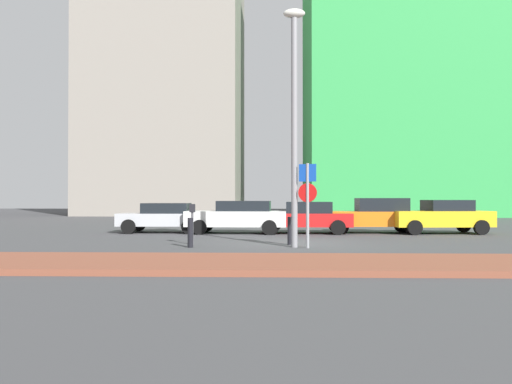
{
  "coord_description": "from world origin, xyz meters",
  "views": [
    {
      "loc": [
        -0.61,
        -18.4,
        1.57
      ],
      "look_at": [
        -1.29,
        1.91,
        1.81
      ],
      "focal_mm": 36.89,
      "sensor_mm": 36.0,
      "label": 1
    }
  ],
  "objects_px": {
    "parked_car_white": "(238,216)",
    "parked_car_red": "(306,217)",
    "parked_car_orange": "(375,215)",
    "parking_sign_post": "(308,195)",
    "traffic_bollard_mid": "(290,231)",
    "parking_meter": "(192,218)",
    "parked_car_yellow": "(441,216)",
    "traffic_bollard_near": "(190,233)",
    "street_lamp": "(294,108)",
    "parked_car_silver": "(164,217)"
  },
  "relations": [
    {
      "from": "traffic_bollard_near",
      "to": "traffic_bollard_mid",
      "type": "height_order",
      "value": "traffic_bollard_mid"
    },
    {
      "from": "parked_car_red",
      "to": "parking_sign_post",
      "type": "height_order",
      "value": "parking_sign_post"
    },
    {
      "from": "parked_car_silver",
      "to": "parked_car_white",
      "type": "xyz_separation_m",
      "value": [
        3.44,
        -0.39,
        0.05
      ]
    },
    {
      "from": "parked_car_orange",
      "to": "street_lamp",
      "type": "xyz_separation_m",
      "value": [
        -3.94,
        -7.07,
        3.66
      ]
    },
    {
      "from": "parking_meter",
      "to": "traffic_bollard_mid",
      "type": "xyz_separation_m",
      "value": [
        3.3,
        0.05,
        -0.42
      ]
    },
    {
      "from": "parked_car_white",
      "to": "parking_sign_post",
      "type": "relative_size",
      "value": 1.68
    },
    {
      "from": "parked_car_orange",
      "to": "parked_car_yellow",
      "type": "relative_size",
      "value": 1.03
    },
    {
      "from": "parked_car_yellow",
      "to": "street_lamp",
      "type": "xyz_separation_m",
      "value": [
        -6.78,
        -6.72,
        3.7
      ]
    },
    {
      "from": "parked_car_red",
      "to": "traffic_bollard_mid",
      "type": "relative_size",
      "value": 4.5
    },
    {
      "from": "parked_car_white",
      "to": "parking_sign_post",
      "type": "distance_m",
      "value": 7.41
    },
    {
      "from": "parked_car_white",
      "to": "parked_car_orange",
      "type": "bearing_deg",
      "value": 4.28
    },
    {
      "from": "parked_car_silver",
      "to": "traffic_bollard_near",
      "type": "relative_size",
      "value": 4.18
    },
    {
      "from": "parked_car_orange",
      "to": "traffic_bollard_near",
      "type": "xyz_separation_m",
      "value": [
        -7.26,
        -7.24,
        -0.34
      ]
    },
    {
      "from": "parked_car_yellow",
      "to": "traffic_bollard_mid",
      "type": "bearing_deg",
      "value": -140.1
    },
    {
      "from": "parking_meter",
      "to": "parked_car_white",
      "type": "bearing_deg",
      "value": 78.36
    },
    {
      "from": "parked_car_orange",
      "to": "parked_car_red",
      "type": "bearing_deg",
      "value": -173.35
    },
    {
      "from": "parked_car_white",
      "to": "parked_car_red",
      "type": "height_order",
      "value": "parked_car_white"
    },
    {
      "from": "street_lamp",
      "to": "parking_sign_post",
      "type": "bearing_deg",
      "value": -31.72
    },
    {
      "from": "parked_car_orange",
      "to": "traffic_bollard_mid",
      "type": "distance_m",
      "value": 7.36
    },
    {
      "from": "parked_car_white",
      "to": "traffic_bollard_mid",
      "type": "bearing_deg",
      "value": -69.41
    },
    {
      "from": "parking_sign_post",
      "to": "parking_meter",
      "type": "distance_m",
      "value": 4.07
    },
    {
      "from": "parked_car_yellow",
      "to": "traffic_bollard_near",
      "type": "bearing_deg",
      "value": -145.71
    },
    {
      "from": "parking_sign_post",
      "to": "traffic_bollard_near",
      "type": "bearing_deg",
      "value": 178.83
    },
    {
      "from": "parked_car_white",
      "to": "parking_sign_post",
      "type": "xyz_separation_m",
      "value": [
        2.65,
        -6.85,
        0.9
      ]
    },
    {
      "from": "parked_car_red",
      "to": "traffic_bollard_mid",
      "type": "height_order",
      "value": "parked_car_red"
    },
    {
      "from": "parked_car_silver",
      "to": "parked_car_white",
      "type": "distance_m",
      "value": 3.46
    },
    {
      "from": "parked_car_white",
      "to": "parked_car_orange",
      "type": "xyz_separation_m",
      "value": [
        6.19,
        0.46,
        0.03
      ]
    },
    {
      "from": "parked_car_white",
      "to": "parked_car_yellow",
      "type": "distance_m",
      "value": 9.03
    },
    {
      "from": "parking_sign_post",
      "to": "traffic_bollard_mid",
      "type": "xyz_separation_m",
      "value": [
        -0.53,
        1.19,
        -1.21
      ]
    },
    {
      "from": "parked_car_silver",
      "to": "parked_car_white",
      "type": "bearing_deg",
      "value": -6.41
    },
    {
      "from": "parked_car_white",
      "to": "street_lamp",
      "type": "distance_m",
      "value": 7.89
    },
    {
      "from": "parked_car_yellow",
      "to": "traffic_bollard_mid",
      "type": "distance_m",
      "value": 9.01
    },
    {
      "from": "parking_sign_post",
      "to": "parking_meter",
      "type": "height_order",
      "value": "parking_sign_post"
    },
    {
      "from": "parked_car_red",
      "to": "parked_car_orange",
      "type": "relative_size",
      "value": 0.94
    },
    {
      "from": "street_lamp",
      "to": "parked_car_red",
      "type": "bearing_deg",
      "value": 83.39
    },
    {
      "from": "parking_meter",
      "to": "parked_car_yellow",
      "type": "bearing_deg",
      "value": 29.7
    },
    {
      "from": "parking_sign_post",
      "to": "street_lamp",
      "type": "distance_m",
      "value": 2.83
    },
    {
      "from": "parked_car_white",
      "to": "parking_meter",
      "type": "relative_size",
      "value": 3.28
    },
    {
      "from": "parked_car_orange",
      "to": "traffic_bollard_near",
      "type": "bearing_deg",
      "value": -135.08
    },
    {
      "from": "parked_car_white",
      "to": "parking_sign_post",
      "type": "height_order",
      "value": "parking_sign_post"
    },
    {
      "from": "parked_car_red",
      "to": "parked_car_orange",
      "type": "distance_m",
      "value": 3.19
    },
    {
      "from": "street_lamp",
      "to": "traffic_bollard_near",
      "type": "distance_m",
      "value": 5.2
    },
    {
      "from": "parked_car_yellow",
      "to": "parking_meter",
      "type": "distance_m",
      "value": 11.75
    },
    {
      "from": "parked_car_yellow",
      "to": "parked_car_orange",
      "type": "bearing_deg",
      "value": 172.95
    },
    {
      "from": "parked_car_silver",
      "to": "parked_car_yellow",
      "type": "distance_m",
      "value": 12.47
    },
    {
      "from": "street_lamp",
      "to": "traffic_bollard_mid",
      "type": "xyz_separation_m",
      "value": [
        -0.12,
        0.94,
        -3.99
      ]
    },
    {
      "from": "parked_car_red",
      "to": "traffic_bollard_mid",
      "type": "distance_m",
      "value": 5.83
    },
    {
      "from": "traffic_bollard_near",
      "to": "parked_car_red",
      "type": "bearing_deg",
      "value": 59.2
    },
    {
      "from": "parked_car_white",
      "to": "parked_car_red",
      "type": "relative_size",
      "value": 1.06
    },
    {
      "from": "parked_car_silver",
      "to": "parking_sign_post",
      "type": "xyz_separation_m",
      "value": [
        6.09,
        -7.24,
        0.96
      ]
    }
  ]
}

